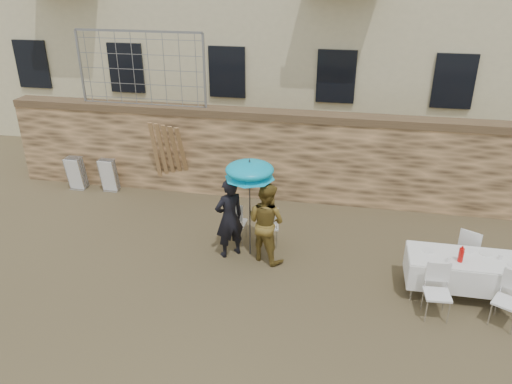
% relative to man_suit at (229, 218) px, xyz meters
% --- Properties ---
extents(ground, '(80.00, 80.00, 0.00)m').
position_rel_man_suit_xyz_m(ground, '(0.11, -2.05, -0.85)').
color(ground, brown).
rests_on(ground, ground).
extents(stone_wall, '(13.00, 0.50, 2.20)m').
position_rel_man_suit_xyz_m(stone_wall, '(0.11, 2.95, 0.25)').
color(stone_wall, '#94714A').
rests_on(stone_wall, ground).
extents(chain_link_fence, '(3.20, 0.06, 1.80)m').
position_rel_man_suit_xyz_m(chain_link_fence, '(-2.89, 2.95, 2.25)').
color(chain_link_fence, gray).
rests_on(chain_link_fence, stone_wall).
extents(man_suit, '(0.73, 0.71, 1.70)m').
position_rel_man_suit_xyz_m(man_suit, '(0.00, 0.00, 0.00)').
color(man_suit, black).
rests_on(man_suit, ground).
extents(woman_dress, '(1.01, 0.93, 1.67)m').
position_rel_man_suit_xyz_m(woman_dress, '(0.75, 0.00, -0.01)').
color(woman_dress, olive).
rests_on(woman_dress, ground).
extents(umbrella, '(0.99, 0.99, 1.93)m').
position_rel_man_suit_xyz_m(umbrella, '(0.40, 0.10, 0.97)').
color(umbrella, '#3F3F44').
rests_on(umbrella, ground).
extents(couple_chair_left, '(0.49, 0.49, 0.96)m').
position_rel_man_suit_xyz_m(couple_chair_left, '(0.00, 0.55, -0.37)').
color(couple_chair_left, white).
rests_on(couple_chair_left, ground).
extents(couple_chair_right, '(0.55, 0.55, 0.96)m').
position_rel_man_suit_xyz_m(couple_chair_right, '(0.70, 0.55, -0.37)').
color(couple_chair_right, white).
rests_on(couple_chair_right, ground).
extents(banquet_table, '(2.10, 0.85, 0.78)m').
position_rel_man_suit_xyz_m(banquet_table, '(4.48, -0.50, -0.12)').
color(banquet_table, white).
rests_on(banquet_table, ground).
extents(soda_bottle, '(0.09, 0.09, 0.26)m').
position_rel_man_suit_xyz_m(soda_bottle, '(4.28, -0.65, 0.06)').
color(soda_bottle, red).
rests_on(soda_bottle, banquet_table).
extents(table_chair_front_left, '(0.51, 0.51, 0.96)m').
position_rel_man_suit_xyz_m(table_chair_front_left, '(3.88, -1.25, -0.37)').
color(table_chair_front_left, white).
rests_on(table_chair_front_left, ground).
extents(table_chair_front_right, '(0.65, 0.65, 0.96)m').
position_rel_man_suit_xyz_m(table_chair_front_right, '(4.98, -1.25, -0.37)').
color(table_chair_front_right, white).
rests_on(table_chair_front_right, ground).
extents(table_chair_back, '(0.65, 0.65, 0.96)m').
position_rel_man_suit_xyz_m(table_chair_back, '(4.68, 0.30, -0.37)').
color(table_chair_back, white).
rests_on(table_chair_back, ground).
extents(chair_stack_left, '(0.46, 0.40, 0.92)m').
position_rel_man_suit_xyz_m(chair_stack_left, '(-4.72, 2.50, -0.39)').
color(chair_stack_left, white).
rests_on(chair_stack_left, ground).
extents(chair_stack_right, '(0.46, 0.32, 0.92)m').
position_rel_man_suit_xyz_m(chair_stack_right, '(-3.82, 2.50, -0.39)').
color(chair_stack_right, white).
rests_on(chair_stack_right, ground).
extents(wood_planks, '(0.70, 0.20, 2.00)m').
position_rel_man_suit_xyz_m(wood_planks, '(-2.22, 2.57, 0.15)').
color(wood_planks, '#A37749').
rests_on(wood_planks, ground).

